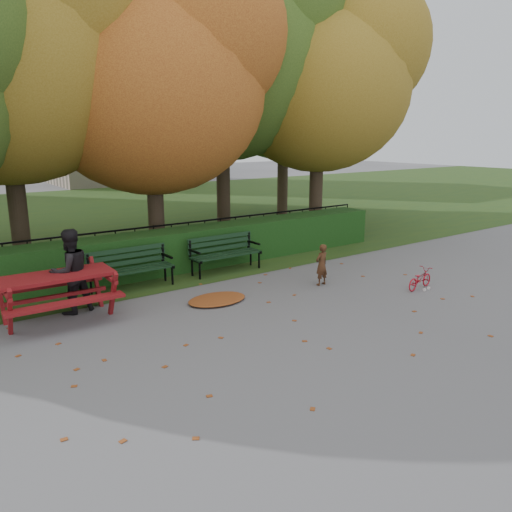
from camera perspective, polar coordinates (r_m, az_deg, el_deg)
ground at (r=8.82m, az=3.32°, el=-8.04°), size 90.00×90.00×0.00m
grass_strip at (r=21.23m, az=-21.35°, el=3.91°), size 90.00×90.00×0.00m
building_right at (r=36.88m, az=-15.59°, el=17.45°), size 9.00×6.00×12.00m
hedge at (r=12.33m, az=-9.98°, el=0.52°), size 13.00×0.90×1.00m
iron_fence at (r=13.03m, az=-11.54°, el=1.32°), size 14.00×0.04×1.02m
tree_b at (r=13.53m, az=-25.57°, el=21.53°), size 6.72×6.40×8.79m
tree_c at (r=13.78m, az=-10.31°, el=19.98°), size 6.30×6.00×8.00m
tree_d at (r=16.55m, az=-2.25°, el=23.12°), size 7.14×6.80×9.58m
tree_e at (r=16.95m, az=8.65°, el=19.70°), size 6.09×5.80×8.16m
tree_g at (r=21.14m, az=4.38°, el=19.37°), size 6.30×6.00×8.55m
bench_left at (r=11.11m, az=-14.18°, el=-1.04°), size 1.80×0.57×0.88m
bench_right at (r=12.16m, az=-3.66°, el=0.62°), size 1.80×0.57×0.88m
picnic_table at (r=9.63m, az=-21.88°, el=-3.04°), size 2.01×1.63×0.96m
leaf_pile at (r=10.10m, az=-4.48°, el=-4.94°), size 1.30×0.95×0.09m
leaf_scatter at (r=9.04m, az=2.11°, el=-7.44°), size 9.00×5.70×0.01m
child at (r=11.14m, az=7.50°, el=-0.99°), size 0.36×0.25×0.93m
adult at (r=9.85m, az=-20.45°, el=-1.67°), size 0.90×0.77×1.60m
bicycle at (r=11.38m, az=18.21°, el=-2.48°), size 0.90×0.41×0.46m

